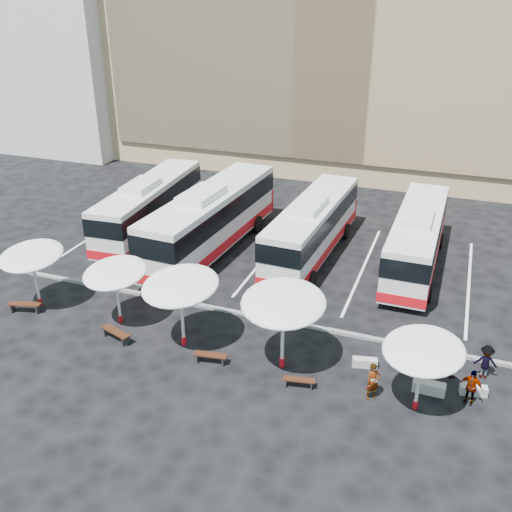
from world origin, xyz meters
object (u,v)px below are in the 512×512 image
(conc_bench_2, at_px, (473,390))
(passenger_2, at_px, (471,387))
(bus_3, at_px, (417,238))
(passenger_1, at_px, (452,358))
(sunshade_1, at_px, (115,273))
(passenger_0, at_px, (373,382))
(bus_2, at_px, (313,226))
(sunshade_2, at_px, (180,286))
(wood_bench_2, at_px, (211,356))
(bus_0, at_px, (150,205))
(bus_1, at_px, (212,218))
(conc_bench_0, at_px, (365,363))
(wood_bench_0, at_px, (25,305))
(wood_bench_1, at_px, (116,333))
(conc_bench_1, at_px, (429,387))
(sunshade_3, at_px, (283,303))
(sunshade_4, at_px, (423,351))
(passenger_3, at_px, (486,362))
(sunshade_0, at_px, (31,256))
(wood_bench_3, at_px, (299,381))

(conc_bench_2, bearing_deg, passenger_2, -106.08)
(bus_3, bearing_deg, passenger_1, -74.75)
(sunshade_1, distance_m, passenger_0, 13.07)
(bus_2, height_order, sunshade_2, bus_2)
(sunshade_2, bearing_deg, wood_bench_2, -26.57)
(conc_bench_2, distance_m, passenger_0, 4.30)
(bus_0, relative_size, bus_1, 0.90)
(wood_bench_2, distance_m, conc_bench_0, 6.85)
(wood_bench_0, relative_size, wood_bench_1, 1.01)
(bus_0, distance_m, conc_bench_1, 22.34)
(wood_bench_1, bearing_deg, sunshade_2, 13.96)
(conc_bench_0, xyz_separation_m, passenger_2, (4.37, -1.00, 0.59))
(sunshade_3, height_order, sunshade_4, sunshade_3)
(sunshade_1, bearing_deg, passenger_0, -6.81)
(bus_2, bearing_deg, sunshade_3, -78.55)
(passenger_0, bearing_deg, sunshade_4, -44.34)
(conc_bench_2, height_order, passenger_3, passenger_3)
(conc_bench_2, height_order, passenger_1, passenger_1)
(sunshade_2, height_order, passenger_3, sunshade_2)
(passenger_2, bearing_deg, passenger_3, 89.10)
(passenger_1, bearing_deg, wood_bench_0, 57.97)
(sunshade_0, bearing_deg, conc_bench_1, -0.95)
(bus_2, distance_m, passenger_2, 14.93)
(sunshade_1, bearing_deg, bus_3, 41.05)
(bus_1, bearing_deg, passenger_1, -25.36)
(passenger_2, bearing_deg, sunshade_0, -166.77)
(sunshade_2, relative_size, wood_bench_0, 2.60)
(sunshade_2, bearing_deg, bus_0, 125.57)
(bus_3, distance_m, conc_bench_2, 11.94)
(wood_bench_1, bearing_deg, bus_1, 89.61)
(conc_bench_2, relative_size, passenger_2, 0.68)
(wood_bench_1, height_order, passenger_3, passenger_3)
(conc_bench_0, relative_size, passenger_2, 0.69)
(sunshade_0, distance_m, sunshade_1, 4.93)
(wood_bench_1, bearing_deg, bus_0, 112.33)
(sunshade_4, bearing_deg, passenger_3, 50.52)
(bus_1, distance_m, passenger_2, 18.70)
(sunshade_0, distance_m, conc_bench_1, 20.08)
(sunshade_0, bearing_deg, conc_bench_0, 1.78)
(sunshade_0, bearing_deg, bus_2, 42.58)
(passenger_1, bearing_deg, bus_2, 4.67)
(wood_bench_1, relative_size, passenger_3, 1.09)
(conc_bench_1, distance_m, passenger_2, 1.66)
(sunshade_2, bearing_deg, sunshade_3, -0.27)
(bus_1, xyz_separation_m, sunshade_0, (-5.71, -9.51, 0.68))
(wood_bench_3, bearing_deg, sunshade_4, 3.92)
(conc_bench_1, bearing_deg, wood_bench_1, -175.45)
(sunshade_3, bearing_deg, conc_bench_0, 19.71)
(bus_0, distance_m, passenger_2, 23.73)
(sunshade_2, bearing_deg, bus_3, 52.68)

